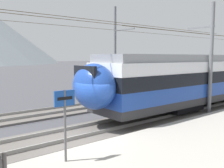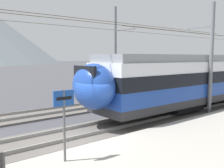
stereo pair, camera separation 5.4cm
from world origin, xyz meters
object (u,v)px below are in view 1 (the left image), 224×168
train_far_track (217,70)px  catenary_mast_mid (209,57)px  platform_sign (65,110)px  catenary_mast_far_side (116,51)px

train_far_track → catenary_mast_mid: bearing=-153.3°
train_far_track → platform_sign: bearing=-161.4°
catenary_mast_far_side → platform_sign: size_ratio=20.42×
catenary_mast_mid → train_far_track: bearing=26.7°
catenary_mast_far_side → catenary_mast_mid: bearing=-88.0°
catenary_mast_far_side → platform_sign: 14.98m
catenary_mast_mid → catenary_mast_far_side: (-0.31, 8.78, 0.53)m
platform_sign → catenary_mast_far_side: bearing=44.0°
train_far_track → catenary_mast_mid: size_ratio=0.56×
catenary_mast_mid → platform_sign: bearing=-172.2°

